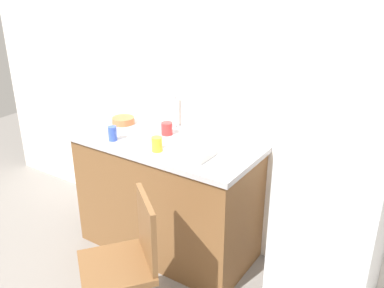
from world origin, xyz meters
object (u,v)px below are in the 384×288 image
(dish_tray, at_px, (190,152))
(cup_red, at_px, (167,128))
(terracotta_bowl, at_px, (123,120))
(cup_yellow, at_px, (157,144))
(cup_blue, at_px, (113,133))
(refrigerator, at_px, (334,211))
(chair, at_px, (127,261))

(dish_tray, xyz_separation_m, cup_red, (-0.34, 0.21, 0.02))
(dish_tray, relative_size, terracotta_bowl, 1.63)
(dish_tray, height_order, cup_yellow, cup_yellow)
(cup_blue, height_order, cup_red, cup_blue)
(terracotta_bowl, height_order, cup_blue, cup_blue)
(refrigerator, distance_m, dish_tray, 0.95)
(refrigerator, relative_size, chair, 1.68)
(cup_blue, distance_m, cup_yellow, 0.37)
(cup_blue, bearing_deg, dish_tray, 8.99)
(chair, bearing_deg, refrigerator, 78.24)
(chair, height_order, terracotta_bowl, terracotta_bowl)
(dish_tray, bearing_deg, cup_yellow, -162.90)
(dish_tray, xyz_separation_m, terracotta_bowl, (-0.76, 0.20, -0.00))
(refrigerator, height_order, cup_blue, refrigerator)
(cup_blue, bearing_deg, chair, -43.72)
(terracotta_bowl, distance_m, cup_yellow, 0.60)
(refrigerator, xyz_separation_m, cup_yellow, (-1.15, -0.17, 0.20))
(chair, height_order, cup_red, cup_red)
(cup_yellow, bearing_deg, cup_blue, -176.02)
(refrigerator, distance_m, terracotta_bowl, 1.70)
(dish_tray, height_order, cup_blue, cup_blue)
(chair, xyz_separation_m, cup_yellow, (-0.23, 0.60, 0.45))
(cup_yellow, bearing_deg, chair, -69.05)
(chair, height_order, cup_yellow, cup_yellow)
(terracotta_bowl, bearing_deg, refrigerator, -3.54)
(chair, distance_m, cup_red, 1.04)
(refrigerator, xyz_separation_m, chair, (-0.92, -0.77, -0.25))
(refrigerator, bearing_deg, chair, -140.14)
(refrigerator, distance_m, chair, 1.22)
(terracotta_bowl, height_order, cup_yellow, cup_yellow)
(cup_yellow, bearing_deg, terracotta_bowl, 153.34)
(cup_red, bearing_deg, chair, -68.18)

